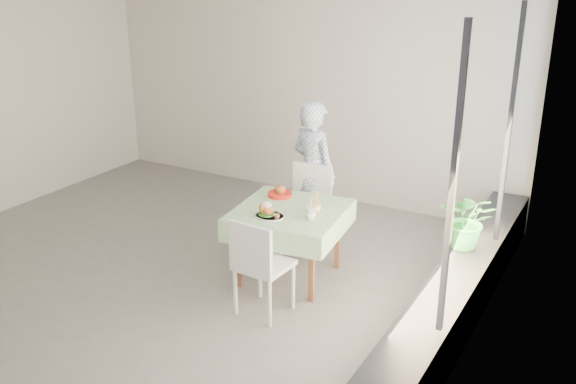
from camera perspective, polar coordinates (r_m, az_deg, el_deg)
The scene contains 14 objects.
floor at distance 7.04m, azimuth -8.48°, elevation -6.01°, with size 6.00×6.00×0.00m, color #5C5A57.
wall_back at distance 8.58m, azimuth 1.34°, elevation 8.92°, with size 6.00×0.02×2.80m, color beige.
wall_right at distance 5.29m, azimuth 17.37°, elevation 0.69°, with size 0.02×5.00×2.80m, color beige.
window_pane at distance 5.23m, azimuth 17.33°, elevation 3.33°, with size 0.01×4.80×2.18m, color #D1E0F9.
window_ledge at distance 5.80m, azimuth 14.23°, elevation -9.73°, with size 0.40×4.80×0.50m, color black.
cafe_table at distance 6.43m, azimuth 0.17°, elevation -3.87°, with size 1.15×1.15×0.74m.
chair_far at distance 7.08m, azimuth 1.56°, elevation -3.00°, with size 0.49×0.49×0.96m.
chair_near at distance 5.89m, azimuth -2.21°, elevation -8.16°, with size 0.47×0.47×0.94m.
diner at distance 7.16m, azimuth 2.28°, elevation 1.73°, with size 0.60×0.39×1.63m, color #7E95CA.
main_dish at distance 6.13m, azimuth -1.78°, elevation -1.78°, with size 0.29×0.29×0.15m.
juice_cup_orange at distance 6.22m, azimuth 2.51°, elevation -1.32°, with size 0.09×0.09×0.26m.
juice_cup_lemonade at distance 6.07m, azimuth 2.04°, elevation -1.85°, with size 0.10×0.10×0.28m.
second_dish at distance 6.65m, azimuth -0.72°, elevation -0.09°, with size 0.25×0.25×0.12m.
potted_plant at distance 6.20m, azimuth 15.69°, elevation -2.39°, with size 0.51×0.44×0.56m, color #257135.
Camera 1 is at (3.97, -4.92, 3.09)m, focal length 40.00 mm.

